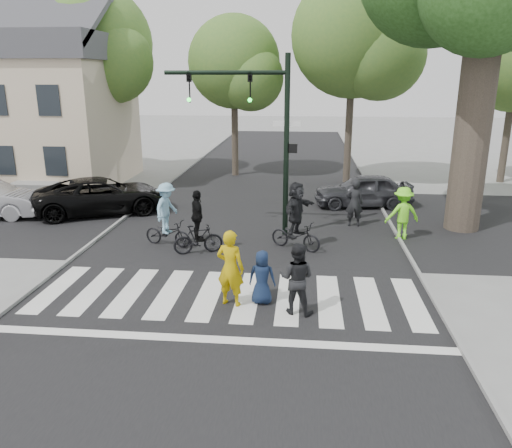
{
  "coord_description": "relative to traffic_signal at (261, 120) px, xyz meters",
  "views": [
    {
      "loc": [
        1.8,
        -10.36,
        5.28
      ],
      "look_at": [
        0.5,
        3.0,
        1.3
      ],
      "focal_mm": 35.0,
      "sensor_mm": 36.0,
      "label": 1
    }
  ],
  "objects": [
    {
      "name": "ground",
      "position": [
        -0.35,
        -6.2,
        -3.9
      ],
      "size": [
        120.0,
        120.0,
        0.0
      ],
      "primitive_type": "plane",
      "color": "gray",
      "rests_on": "ground"
    },
    {
      "name": "road_stem",
      "position": [
        -0.35,
        -1.2,
        -3.9
      ],
      "size": [
        10.0,
        70.0,
        0.01
      ],
      "primitive_type": "cube",
      "color": "black",
      "rests_on": "ground"
    },
    {
      "name": "road_cross",
      "position": [
        -0.35,
        1.8,
        -3.89
      ],
      "size": [
        70.0,
        10.0,
        0.01
      ],
      "primitive_type": "cube",
      "color": "black",
      "rests_on": "ground"
    },
    {
      "name": "curb_left",
      "position": [
        -5.4,
        -1.2,
        -3.85
      ],
      "size": [
        0.1,
        70.0,
        0.1
      ],
      "primitive_type": "cube",
      "color": "gray",
      "rests_on": "ground"
    },
    {
      "name": "curb_right",
      "position": [
        4.7,
        -1.2,
        -3.85
      ],
      "size": [
        0.1,
        70.0,
        0.1
      ],
      "primitive_type": "cube",
      "color": "gray",
      "rests_on": "ground"
    },
    {
      "name": "crosswalk",
      "position": [
        -0.35,
        -5.54,
        -3.89
      ],
      "size": [
        10.0,
        3.85,
        0.01
      ],
      "color": "silver",
      "rests_on": "ground"
    },
    {
      "name": "traffic_signal",
      "position": [
        0.0,
        0.0,
        0.0
      ],
      "size": [
        4.45,
        0.29,
        6.0
      ],
      "color": "black",
      "rests_on": "ground"
    },
    {
      "name": "bg_tree_0",
      "position": [
        -14.09,
        9.8,
        2.24
      ],
      "size": [
        5.46,
        5.2,
        8.97
      ],
      "color": "brown",
      "rests_on": "ground"
    },
    {
      "name": "bg_tree_1",
      "position": [
        -9.06,
        9.28,
        2.75
      ],
      "size": [
        6.09,
        5.8,
        9.8
      ],
      "color": "brown",
      "rests_on": "ground"
    },
    {
      "name": "bg_tree_2",
      "position": [
        -2.11,
        10.42,
        1.88
      ],
      "size": [
        5.04,
        4.8,
        8.4
      ],
      "color": "brown",
      "rests_on": "ground"
    },
    {
      "name": "bg_tree_3",
      "position": [
        3.95,
        9.07,
        3.04
      ],
      "size": [
        6.3,
        6.0,
        10.2
      ],
      "color": "brown",
      "rests_on": "ground"
    },
    {
      "name": "house",
      "position": [
        -11.85,
        7.78,
        -0.1
      ],
      "size": [
        8.4,
        8.1,
        8.82
      ],
      "color": "beige",
      "rests_on": "ground"
    },
    {
      "name": "pedestrian_woman",
      "position": [
        -0.22,
        -5.69,
        -2.96
      ],
      "size": [
        0.78,
        0.62,
        1.87
      ],
      "primitive_type": "imported",
      "rotation": [
        0.0,
        0.0,
        2.87
      ],
      "color": "#BC9B07",
      "rests_on": "ground"
    },
    {
      "name": "pedestrian_child",
      "position": [
        0.52,
        -5.53,
        -3.23
      ],
      "size": [
        0.68,
        0.47,
        1.33
      ],
      "primitive_type": "imported",
      "rotation": [
        0.0,
        0.0,
        3.07
      ],
      "color": "#13213D",
      "rests_on": "ground"
    },
    {
      "name": "pedestrian_adult",
      "position": [
        1.35,
        -5.96,
        -3.05
      ],
      "size": [
        0.95,
        0.82,
        1.71
      ],
      "primitive_type": "imported",
      "rotation": [
        0.0,
        0.0,
        2.92
      ],
      "color": "black",
      "rests_on": "ground"
    },
    {
      "name": "cyclist_left",
      "position": [
        -2.88,
        -1.56,
        -3.0
      ],
      "size": [
        1.73,
        1.19,
        2.07
      ],
      "color": "black",
      "rests_on": "ground"
    },
    {
      "name": "cyclist_mid",
      "position": [
        -1.75,
        -2.2,
        -3.08
      ],
      "size": [
        1.58,
        1.01,
        2.0
      ],
      "color": "black",
      "rests_on": "ground"
    },
    {
      "name": "cyclist_right",
      "position": [
        1.24,
        -1.5,
        -2.93
      ],
      "size": [
        1.8,
        1.66,
        2.18
      ],
      "color": "black",
      "rests_on": "ground"
    },
    {
      "name": "car_suv",
      "position": [
        -6.54,
        2.14,
        -3.18
      ],
      "size": [
        5.67,
        4.32,
        1.43
      ],
      "primitive_type": "imported",
      "rotation": [
        0.0,
        0.0,
        2.0
      ],
      "color": "black",
      "rests_on": "ground"
    },
    {
      "name": "car_grey",
      "position": [
        3.95,
        4.24,
        -3.21
      ],
      "size": [
        4.22,
        2.12,
        1.38
      ],
      "primitive_type": "imported",
      "rotation": [
        0.0,
        0.0,
        -1.45
      ],
      "color": "#35363B",
      "rests_on": "ground"
    },
    {
      "name": "bystander_hivis",
      "position": [
        4.76,
        -0.12,
        -3.01
      ],
      "size": [
        1.28,
        0.91,
        1.79
      ],
      "primitive_type": "imported",
      "rotation": [
        0.0,
        0.0,
        3.37
      ],
      "color": "#7BFF26",
      "rests_on": "ground"
    },
    {
      "name": "bystander_dark",
      "position": [
        3.3,
        1.25,
        -3.03
      ],
      "size": [
        0.64,
        0.43,
        1.74
      ],
      "primitive_type": "imported",
      "rotation": [
        0.0,
        0.0,
        3.16
      ],
      "color": "black",
      "rests_on": "ground"
    }
  ]
}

